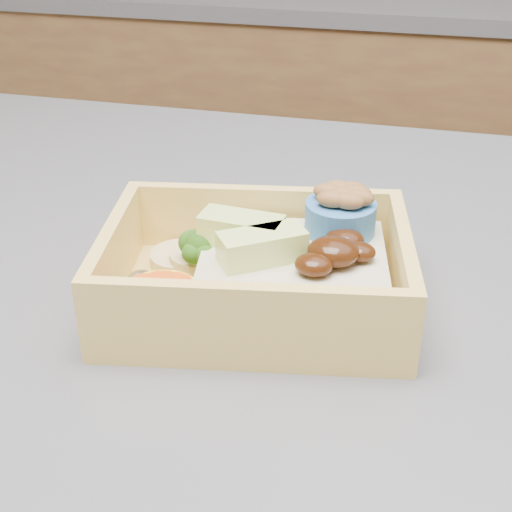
# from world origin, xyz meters

# --- Properties ---
(back_cabinets) EXTENTS (3.20, 0.62, 2.30)m
(back_cabinets) POSITION_xyz_m (0.00, 1.23, 0.89)
(back_cabinets) COLOR brown
(back_cabinets) RESTS_ON ground
(bento_box) EXTENTS (0.21, 0.17, 0.07)m
(bento_box) POSITION_xyz_m (-0.07, -0.06, 0.95)
(bento_box) COLOR #EBC561
(bento_box) RESTS_ON island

